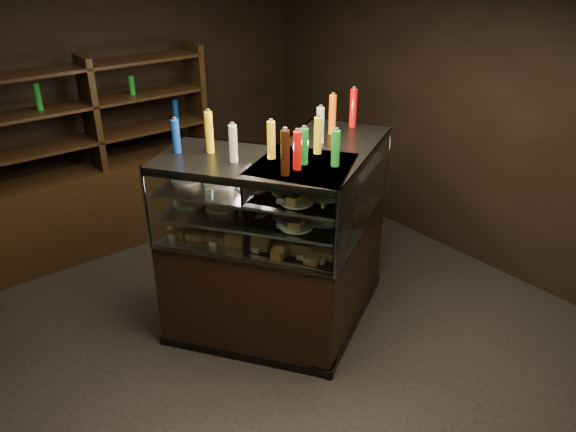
% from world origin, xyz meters
% --- Properties ---
extents(ground, '(5.00, 5.00, 0.00)m').
position_xyz_m(ground, '(0.00, 0.00, 0.00)').
color(ground, black).
rests_on(ground, ground).
extents(room_shell, '(5.02, 5.02, 3.01)m').
position_xyz_m(room_shell, '(0.00, 0.00, 1.94)').
color(room_shell, black).
rests_on(room_shell, ground).
extents(display_case, '(2.07, 1.60, 1.57)m').
position_xyz_m(display_case, '(0.32, -0.24, 0.52)').
color(display_case, black).
rests_on(display_case, ground).
extents(food_display, '(1.64, 1.18, 0.48)m').
position_xyz_m(food_display, '(0.32, -0.25, 1.18)').
color(food_display, '#D1944B').
rests_on(food_display, display_case).
extents(bottles_top, '(1.47, 1.04, 0.30)m').
position_xyz_m(bottles_top, '(0.32, -0.24, 1.70)').
color(bottles_top, '#147223').
rests_on(bottles_top, display_case).
extents(potted_conifer, '(0.33, 0.33, 0.72)m').
position_xyz_m(potted_conifer, '(1.08, 0.12, 0.41)').
color(potted_conifer, black).
rests_on(potted_conifer, ground).
extents(back_shelving, '(2.37, 0.51, 2.00)m').
position_xyz_m(back_shelving, '(-0.27, 2.05, 0.61)').
color(back_shelving, black).
rests_on(back_shelving, ground).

